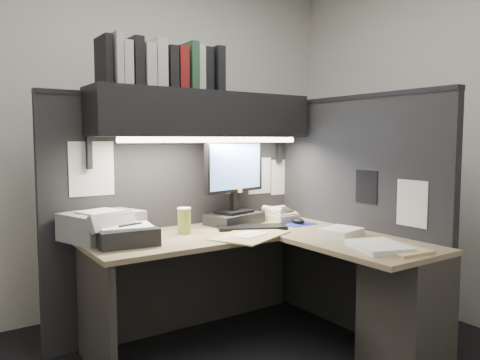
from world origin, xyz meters
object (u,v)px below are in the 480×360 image
(keyboard, at_px, (252,227))
(notebook_stack, at_px, (126,236))
(printer, at_px, (102,225))
(overhead_shelf, at_px, (204,115))
(desk, at_px, (311,288))
(telephone, at_px, (280,215))
(coffee_cup, at_px, (184,222))
(monitor, at_px, (234,191))

(keyboard, distance_m, notebook_stack, 0.87)
(keyboard, xyz_separation_m, printer, (-0.94, 0.25, 0.07))
(overhead_shelf, xyz_separation_m, notebook_stack, (-0.65, -0.22, -0.72))
(desk, distance_m, telephone, 0.78)
(keyboard, relative_size, notebook_stack, 1.39)
(coffee_cup, bearing_deg, telephone, 1.71)
(desk, bearing_deg, overhead_shelf, 111.79)
(desk, xyz_separation_m, monitor, (-0.07, 0.73, 0.52))
(keyboard, bearing_deg, notebook_stack, -156.88)
(desk, bearing_deg, keyboard, 98.52)
(monitor, height_order, telephone, monitor)
(desk, distance_m, coffee_cup, 0.89)
(telephone, distance_m, coffee_cup, 0.81)
(desk, bearing_deg, monitor, 95.37)
(overhead_shelf, bearing_deg, coffee_cup, -149.96)
(overhead_shelf, relative_size, monitor, 2.62)
(notebook_stack, bearing_deg, keyboard, -1.66)
(overhead_shelf, distance_m, monitor, 0.58)
(keyboard, xyz_separation_m, coffee_cup, (-0.45, 0.11, 0.07))
(desk, height_order, printer, printer)
(notebook_stack, bearing_deg, printer, 105.59)
(keyboard, bearing_deg, telephone, 45.87)
(coffee_cup, bearing_deg, desk, -49.53)
(desk, xyz_separation_m, notebook_stack, (-0.95, 0.53, 0.34))
(monitor, height_order, notebook_stack, monitor)
(coffee_cup, relative_size, notebook_stack, 0.47)
(keyboard, bearing_deg, monitor, 113.00)
(overhead_shelf, xyz_separation_m, keyboard, (0.22, -0.24, -0.76))
(keyboard, distance_m, telephone, 0.38)
(monitor, relative_size, telephone, 2.80)
(coffee_cup, distance_m, printer, 0.50)
(telephone, relative_size, coffee_cup, 1.34)
(telephone, xyz_separation_m, printer, (-1.29, 0.12, 0.04))
(coffee_cup, distance_m, notebook_stack, 0.43)
(monitor, bearing_deg, overhead_shelf, 162.50)
(overhead_shelf, height_order, coffee_cup, overhead_shelf)
(overhead_shelf, relative_size, telephone, 7.33)
(desk, bearing_deg, coffee_cup, 130.47)
(monitor, bearing_deg, printer, 165.34)
(printer, bearing_deg, monitor, -19.87)
(keyboard, bearing_deg, overhead_shelf, 157.33)
(printer, bearing_deg, notebook_stack, -92.61)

